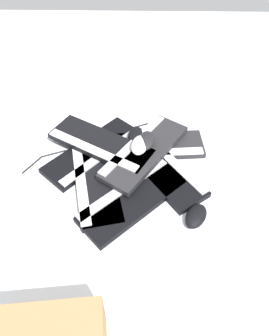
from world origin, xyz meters
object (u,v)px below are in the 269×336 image
(keyboard_0, at_px, (159,167))
(keyboard_2, at_px, (93,152))
(keyboard_5, at_px, (144,151))
(mouse_2, at_px, (146,141))
(keyboard_1, at_px, (151,146))
(mouse_1, at_px, (136,136))
(keyboard_4, at_px, (134,199))
(keyboard_6, at_px, (100,144))
(mouse_3, at_px, (140,145))
(mouse_0, at_px, (196,216))
(keyboard_3, at_px, (95,180))

(keyboard_0, relative_size, keyboard_2, 1.04)
(keyboard_5, bearing_deg, keyboard_2, 173.55)
(mouse_2, bearing_deg, keyboard_1, 158.37)
(keyboard_2, xyz_separation_m, mouse_1, (0.18, 0.06, 0.04))
(keyboard_4, xyz_separation_m, keyboard_6, (-0.15, 0.26, 0.03))
(mouse_3, bearing_deg, keyboard_4, 6.33)
(keyboard_2, relative_size, mouse_0, 3.89)
(keyboard_6, relative_size, mouse_3, 4.15)
(keyboard_0, relative_size, keyboard_1, 0.99)
(keyboard_5, relative_size, mouse_0, 4.08)
(keyboard_5, xyz_separation_m, mouse_0, (0.18, -0.29, -0.02))
(keyboard_6, xyz_separation_m, mouse_2, (0.19, -0.01, 0.04))
(keyboard_0, height_order, mouse_3, mouse_3)
(mouse_2, bearing_deg, keyboard_2, -79.91)
(keyboard_4, relative_size, mouse_0, 3.86)
(mouse_0, height_order, mouse_3, mouse_3)
(keyboard_6, bearing_deg, keyboard_0, -21.53)
(keyboard_0, relative_size, mouse_0, 4.04)
(keyboard_0, xyz_separation_m, keyboard_2, (-0.27, 0.08, 0.00))
(keyboard_0, relative_size, keyboard_3, 0.96)
(mouse_1, bearing_deg, keyboard_5, 28.52)
(mouse_0, bearing_deg, keyboard_4, 100.37)
(keyboard_3, bearing_deg, keyboard_1, 41.25)
(keyboard_3, xyz_separation_m, mouse_0, (0.37, -0.16, 0.01))
(keyboard_3, bearing_deg, mouse_3, 37.26)
(keyboard_4, bearing_deg, mouse_1, 90.01)
(keyboard_6, distance_m, mouse_1, 0.15)
(keyboard_1, distance_m, keyboard_5, 0.07)
(mouse_3, bearing_deg, mouse_0, 45.05)
(keyboard_6, distance_m, mouse_3, 0.17)
(keyboard_1, height_order, mouse_3, mouse_3)
(keyboard_0, bearing_deg, keyboard_6, 158.47)
(keyboard_3, relative_size, mouse_1, 4.20)
(keyboard_0, height_order, keyboard_2, same)
(keyboard_1, relative_size, mouse_0, 4.10)
(keyboard_5, relative_size, mouse_1, 4.08)
(keyboard_6, distance_m, mouse_0, 0.49)
(keyboard_5, height_order, mouse_0, keyboard_5)
(keyboard_1, bearing_deg, mouse_3, -127.94)
(keyboard_2, xyz_separation_m, mouse_2, (0.22, -0.00, 0.07))
(keyboard_6, xyz_separation_m, mouse_3, (0.16, -0.04, 0.04))
(keyboard_1, xyz_separation_m, mouse_2, (-0.02, -0.04, 0.07))
(keyboard_5, distance_m, keyboard_6, 0.19)
(keyboard_4, distance_m, mouse_2, 0.25)
(keyboard_0, xyz_separation_m, mouse_0, (0.12, -0.24, 0.01))
(mouse_3, bearing_deg, keyboard_1, 152.74)
(keyboard_4, bearing_deg, keyboard_5, 80.81)
(keyboard_2, height_order, keyboard_5, keyboard_5)
(keyboard_1, xyz_separation_m, keyboard_2, (-0.24, -0.04, 0.00))
(keyboard_3, height_order, keyboard_5, keyboard_5)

